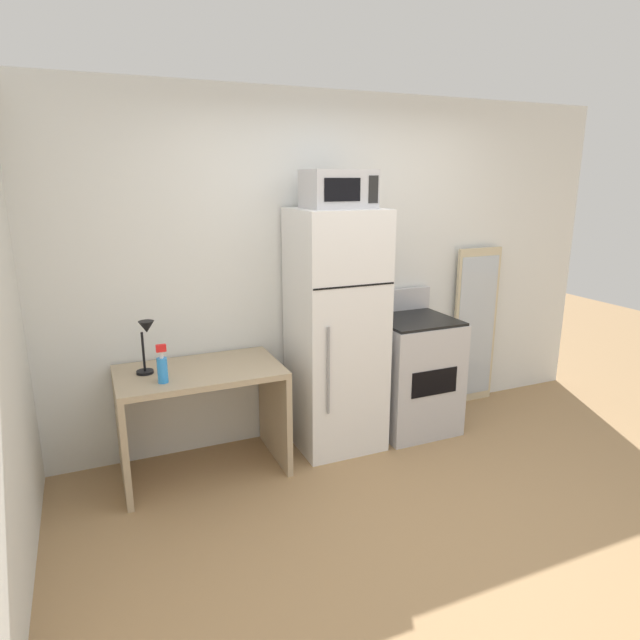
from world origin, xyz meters
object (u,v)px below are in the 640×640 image
at_px(desk, 201,402).
at_px(microwave, 338,189).
at_px(leaning_mirror, 475,327).
at_px(oven_range, 412,373).
at_px(refrigerator, 336,331).
at_px(desk_lamp, 146,338).
at_px(spray_bottle, 162,367).

xyz_separation_m(desk, microwave, (1.02, 0.01, 1.39)).
xyz_separation_m(desk, leaning_mirror, (2.50, 0.28, 0.18)).
bearing_deg(desk, oven_range, 0.77).
height_order(desk, leaning_mirror, leaning_mirror).
bearing_deg(refrigerator, desk_lamp, 179.20).
distance_m(oven_range, leaning_mirror, 0.88).
height_order(microwave, leaning_mirror, microwave).
xyz_separation_m(desk_lamp, leaning_mirror, (2.82, 0.23, -0.29)).
bearing_deg(refrigerator, microwave, -89.67).
distance_m(desk_lamp, microwave, 1.62).
xyz_separation_m(desk, refrigerator, (1.02, 0.03, 0.37)).
relative_size(spray_bottle, oven_range, 0.23).
height_order(desk, desk_lamp, desk_lamp).
relative_size(desk_lamp, spray_bottle, 1.42).
distance_m(refrigerator, microwave, 1.02).
height_order(desk_lamp, microwave, microwave).
relative_size(desk, desk_lamp, 3.06).
bearing_deg(spray_bottle, microwave, 7.33).
bearing_deg(leaning_mirror, desk_lamp, -175.32).
bearing_deg(microwave, desk, -179.59).
bearing_deg(spray_bottle, desk, 31.66).
height_order(oven_range, leaning_mirror, leaning_mirror).
height_order(desk_lamp, leaning_mirror, leaning_mirror).
xyz_separation_m(desk, oven_range, (1.69, 0.02, -0.05)).
xyz_separation_m(spray_bottle, oven_range, (1.94, 0.18, -0.38)).
height_order(spray_bottle, refrigerator, refrigerator).
relative_size(desk, refrigerator, 0.61).
bearing_deg(leaning_mirror, microwave, -169.67).
xyz_separation_m(spray_bottle, microwave, (1.27, 0.16, 1.06)).
xyz_separation_m(desk_lamp, refrigerator, (1.33, -0.02, -0.10)).
bearing_deg(spray_bottle, leaning_mirror, 8.95).
height_order(desk, oven_range, oven_range).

